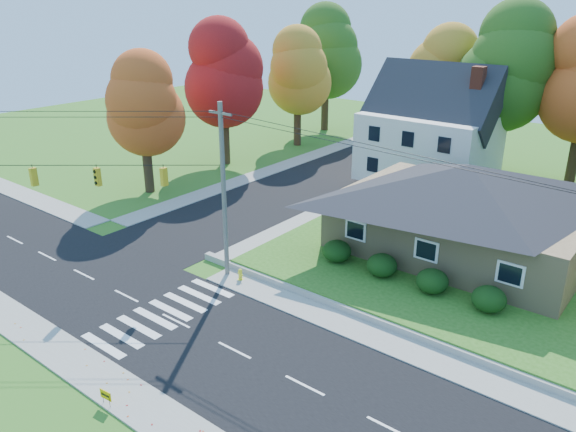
# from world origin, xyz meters

# --- Properties ---
(ground) EXTENTS (120.00, 120.00, 0.00)m
(ground) POSITION_xyz_m (0.00, 0.00, 0.00)
(ground) COLOR #3D7923
(road_main) EXTENTS (90.00, 8.00, 0.02)m
(road_main) POSITION_xyz_m (0.00, 0.00, 0.01)
(road_main) COLOR black
(road_main) RESTS_ON ground
(road_cross) EXTENTS (8.00, 44.00, 0.02)m
(road_cross) POSITION_xyz_m (-8.00, 26.00, 0.01)
(road_cross) COLOR black
(road_cross) RESTS_ON ground
(sidewalk_north) EXTENTS (90.00, 2.00, 0.08)m
(sidewalk_north) POSITION_xyz_m (0.00, 5.00, 0.04)
(sidewalk_north) COLOR #9C9A90
(sidewalk_north) RESTS_ON ground
(sidewalk_south) EXTENTS (90.00, 2.00, 0.08)m
(sidewalk_south) POSITION_xyz_m (0.00, -5.00, 0.04)
(sidewalk_south) COLOR #9C9A90
(sidewalk_south) RESTS_ON ground
(lawn) EXTENTS (30.00, 30.00, 0.50)m
(lawn) POSITION_xyz_m (13.00, 21.00, 0.25)
(lawn) COLOR #3D7923
(lawn) RESTS_ON ground
(ranch_house) EXTENTS (14.60, 10.60, 5.40)m
(ranch_house) POSITION_xyz_m (8.00, 16.00, 3.27)
(ranch_house) COLOR tan
(ranch_house) RESTS_ON lawn
(colonial_house) EXTENTS (10.40, 8.40, 9.60)m
(colonial_house) POSITION_xyz_m (0.04, 28.00, 4.58)
(colonial_house) COLOR silver
(colonial_house) RESTS_ON lawn
(hedge_row) EXTENTS (10.70, 1.70, 1.27)m
(hedge_row) POSITION_xyz_m (7.50, 9.80, 1.14)
(hedge_row) COLOR #163A10
(hedge_row) RESTS_ON lawn
(traffic_infrastructure) EXTENTS (38.10, 10.66, 10.00)m
(traffic_infrastructure) POSITION_xyz_m (-0.15, 1.35, 5.15)
(traffic_infrastructure) COLOR #666059
(traffic_infrastructure) RESTS_ON ground
(tree_lot_0) EXTENTS (6.72, 6.72, 12.51)m
(tree_lot_0) POSITION_xyz_m (-2.00, 34.00, 8.31)
(tree_lot_0) COLOR #3F2A19
(tree_lot_0) RESTS_ON lawn
(tree_lot_1) EXTENTS (7.84, 7.84, 14.60)m
(tree_lot_1) POSITION_xyz_m (4.00, 33.00, 9.61)
(tree_lot_1) COLOR #3F2A19
(tree_lot_1) RESTS_ON lawn
(tree_west_0) EXTENTS (6.16, 6.16, 11.47)m
(tree_west_0) POSITION_xyz_m (-17.00, 12.00, 7.15)
(tree_west_0) COLOR #3F2A19
(tree_west_0) RESTS_ON ground
(tree_west_1) EXTENTS (7.28, 7.28, 13.56)m
(tree_west_1) POSITION_xyz_m (-18.00, 22.00, 8.46)
(tree_west_1) COLOR #3F2A19
(tree_west_1) RESTS_ON ground
(tree_west_2) EXTENTS (6.72, 6.72, 12.51)m
(tree_west_2) POSITION_xyz_m (-17.00, 32.00, 7.81)
(tree_west_2) COLOR #3F2A19
(tree_west_2) RESTS_ON ground
(tree_west_3) EXTENTS (7.84, 7.84, 14.60)m
(tree_west_3) POSITION_xyz_m (-19.00, 40.00, 9.11)
(tree_west_3) COLOR #3F2A19
(tree_west_3) RESTS_ON ground
(white_car) EXTENTS (3.63, 5.25, 1.64)m
(white_car) POSITION_xyz_m (-8.47, 33.62, 0.84)
(white_car) COLOR #AFAEBE
(white_car) RESTS_ON road_cross
(fire_hydrant) EXTENTS (0.43, 0.33, 0.74)m
(fire_hydrant) POSITION_xyz_m (-0.41, 5.14, 0.35)
(fire_hydrant) COLOR yellow
(fire_hydrant) RESTS_ON ground
(yard_sign) EXTENTS (0.60, 0.09, 0.75)m
(yard_sign) POSITION_xyz_m (2.66, -5.84, 0.53)
(yard_sign) COLOR black
(yard_sign) RESTS_ON ground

